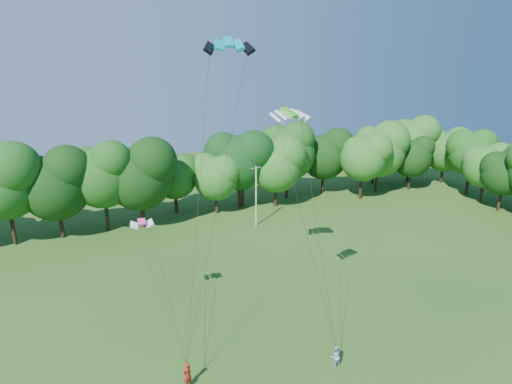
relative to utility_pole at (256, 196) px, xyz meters
name	(u,v)px	position (x,y,z in m)	size (l,w,h in m)	color
utility_pole	(256,196)	(0.00, 0.00, 0.00)	(1.55, 0.56, 7.98)	#B3B4AB
kite_flyer_left	(187,375)	(-14.59, -24.01, -3.17)	(0.69, 0.45, 1.88)	#9F2014
kite_flyer_right	(335,356)	(-4.78, -25.96, -3.29)	(0.80, 0.62, 1.64)	#9BACD7
kite_teal	(228,42)	(-9.52, -18.42, 17.17)	(3.36, 1.96, 0.81)	#059197
kite_green	(290,112)	(-6.95, -22.47, 12.90)	(2.84, 1.94, 0.60)	green
kite_pink	(142,222)	(-15.83, -16.42, 4.74)	(1.69, 0.86, 0.28)	#E7408F
tree_back_center	(239,154)	(0.54, 7.94, 3.83)	(8.74, 8.74, 12.71)	#342614
tree_back_east	(375,146)	(26.89, 10.74, 2.75)	(7.55, 7.55, 10.98)	#3A2017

